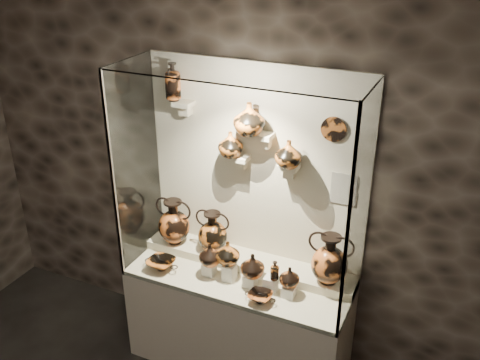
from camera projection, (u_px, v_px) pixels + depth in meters
name	position (u px, v px, depth m)	size (l,w,h in m)	color
wall_back	(256.00, 168.00, 3.95)	(5.00, 0.02, 3.20)	black
plinth	(239.00, 322.00, 4.21)	(1.70, 0.60, 0.80)	beige
front_tier	(238.00, 279.00, 4.03)	(1.68, 0.58, 0.03)	beige
rear_tier	(248.00, 263.00, 4.16)	(1.70, 0.25, 0.10)	beige
back_panel	(256.00, 169.00, 3.95)	(1.70, 0.03, 1.60)	beige
glass_front	(219.00, 204.00, 3.45)	(1.70, 0.01, 1.60)	white
glass_left	(136.00, 165.00, 4.01)	(0.01, 0.60, 1.60)	white
glass_right	(360.00, 210.00, 3.37)	(0.01, 0.60, 1.60)	white
glass_top	(238.00, 72.00, 3.34)	(1.70, 0.60, 0.01)	white
frame_post_left	(113.00, 180.00, 3.77)	(0.02, 0.02, 1.60)	gray
frame_post_right	(347.00, 232.00, 3.14)	(0.02, 0.02, 1.60)	gray
pedestal_a	(209.00, 268.00, 4.04)	(0.09, 0.09, 0.10)	silver
pedestal_b	(230.00, 272.00, 3.97)	(0.09, 0.09, 0.13)	silver
pedestal_c	(250.00, 280.00, 3.92)	(0.09, 0.09, 0.09)	silver
pedestal_d	(271.00, 284.00, 3.85)	(0.09, 0.09, 0.12)	silver
pedestal_e	(289.00, 291.00, 3.81)	(0.09, 0.09, 0.08)	silver
bracket_ul	(184.00, 104.00, 3.90)	(0.14, 0.12, 0.04)	beige
bracket_ca	(240.00, 158.00, 3.88)	(0.14, 0.12, 0.04)	beige
bracket_cb	(266.00, 136.00, 3.72)	(0.10, 0.12, 0.04)	beige
bracket_cc	(289.00, 167.00, 3.74)	(0.14, 0.12, 0.04)	beige
amphora_left	(174.00, 222.00, 4.26)	(0.30, 0.30, 0.38)	#C05C24
amphora_mid	(213.00, 232.00, 4.15)	(0.28, 0.28, 0.34)	#B65E20
amphora_right	(330.00, 259.00, 3.78)	(0.31, 0.31, 0.39)	#C05C24
jug_a	(210.00, 254.00, 3.96)	(0.17, 0.17, 0.18)	#C05C24
jug_b	(228.00, 253.00, 3.92)	(0.18, 0.18, 0.19)	#B65E20
jug_c	(253.00, 265.00, 3.85)	(0.18, 0.18, 0.18)	#C05C24
jug_e	(290.00, 277.00, 3.77)	(0.14, 0.14, 0.15)	#C05C24
lekythos_small	(275.00, 269.00, 3.76)	(0.07, 0.07, 0.17)	#B65E20
kylix_left	(161.00, 263.00, 4.10)	(0.27, 0.23, 0.11)	#B65E20
kylix_right	(260.00, 297.00, 3.75)	(0.22, 0.19, 0.09)	#C05C24
lekythos_tall	(173.00, 80.00, 3.84)	(0.12, 0.12, 0.31)	#C05C24
ovoid_vase_a	(231.00, 144.00, 3.82)	(0.18, 0.18, 0.19)	#B65E20
ovoid_vase_b	(249.00, 119.00, 3.65)	(0.22, 0.22, 0.23)	#B65E20
ovoid_vase_c	(289.00, 154.00, 3.65)	(0.19, 0.19, 0.20)	#B65E20
wall_plate	(334.00, 129.00, 3.54)	(0.17, 0.17, 0.02)	#954C1D
info_placard	(343.00, 189.00, 3.69)	(0.17, 0.01, 0.23)	beige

